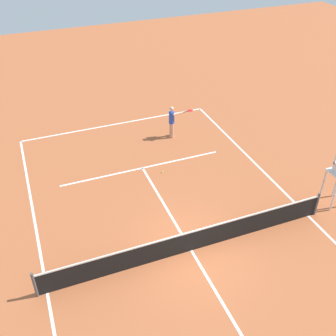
{
  "coord_description": "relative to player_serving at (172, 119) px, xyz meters",
  "views": [
    {
      "loc": [
        4.55,
        9.29,
        10.91
      ],
      "look_at": [
        -0.71,
        -4.13,
        0.8
      ],
      "focal_mm": 43.02,
      "sensor_mm": 36.0,
      "label": 1
    }
  ],
  "objects": [
    {
      "name": "player_serving",
      "position": [
        0.0,
        0.0,
        0.0
      ],
      "size": [
        1.32,
        0.46,
        1.76
      ],
      "rotation": [
        0.0,
        0.0,
        1.69
      ],
      "color": "#D8A884",
      "rests_on": "ground"
    },
    {
      "name": "tennis_ball",
      "position": [
        1.67,
        2.9,
        -1.02
      ],
      "size": [
        0.07,
        0.07,
        0.07
      ],
      "primitive_type": "sphere",
      "color": "#CCE033",
      "rests_on": "ground"
    },
    {
      "name": "tennis_net",
      "position": [
        2.4,
        7.83,
        -0.56
      ],
      "size": [
        11.03,
        0.1,
        1.07
      ],
      "color": "#4C4C51",
      "rests_on": "ground"
    },
    {
      "name": "ground_plane",
      "position": [
        2.4,
        7.83,
        -1.05
      ],
      "size": [
        60.0,
        60.0,
        0.0
      ],
      "primitive_type": "plane",
      "color": "#AD5933"
    },
    {
      "name": "court_lines",
      "position": [
        2.4,
        7.83,
        -1.05
      ],
      "size": [
        10.43,
        20.59,
        0.01
      ],
      "color": "white",
      "rests_on": "ground"
    }
  ]
}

